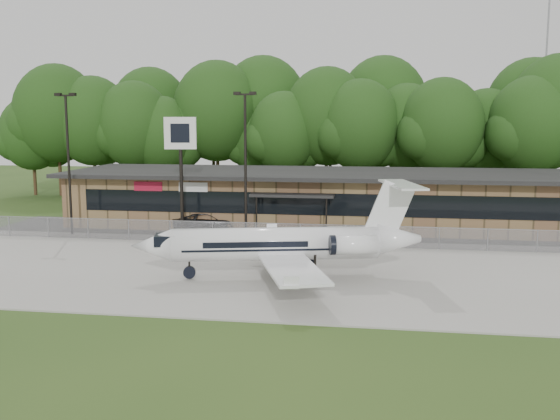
% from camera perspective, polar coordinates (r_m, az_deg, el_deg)
% --- Properties ---
extents(ground, '(160.00, 160.00, 0.00)m').
position_cam_1_polar(ground, '(27.10, 0.07, -9.72)').
color(ground, '#29491A').
rests_on(ground, ground).
extents(apron, '(64.00, 18.00, 0.08)m').
position_cam_1_polar(apron, '(34.71, 2.09, -5.61)').
color(apron, '#9E9B93').
rests_on(apron, ground).
extents(parking_lot, '(50.00, 9.00, 0.06)m').
position_cam_1_polar(parking_lot, '(45.90, 3.78, -2.20)').
color(parking_lot, '#383835').
rests_on(parking_lot, ground).
extents(terminal, '(41.00, 11.65, 4.30)m').
position_cam_1_polar(terminal, '(49.95, 4.25, 1.14)').
color(terminal, olive).
rests_on(terminal, ground).
extents(fence, '(46.00, 0.04, 1.52)m').
position_cam_1_polar(fence, '(41.36, 3.24, -2.31)').
color(fence, gray).
rests_on(fence, ground).
extents(treeline, '(72.00, 12.00, 15.00)m').
position_cam_1_polar(treeline, '(67.59, 5.55, 7.51)').
color(treeline, '#203811').
rests_on(treeline, ground).
extents(radio_mast, '(0.20, 0.20, 25.00)m').
position_cam_1_polar(radio_mast, '(75.77, 23.04, 10.77)').
color(radio_mast, gray).
rests_on(radio_mast, ground).
extents(light_pole_left, '(1.55, 0.30, 10.23)m').
position_cam_1_polar(light_pole_left, '(47.41, -18.80, 4.95)').
color(light_pole_left, black).
rests_on(light_pole_left, ground).
extents(light_pole_mid, '(1.55, 0.30, 10.23)m').
position_cam_1_polar(light_pole_mid, '(42.97, -3.18, 5.08)').
color(light_pole_mid, black).
rests_on(light_pole_mid, ground).
extents(business_jet, '(15.27, 13.74, 5.17)m').
position_cam_1_polar(business_jet, '(32.79, 0.56, -3.19)').
color(business_jet, white).
rests_on(business_jet, ground).
extents(suv, '(5.64, 3.84, 1.43)m').
position_cam_1_polar(suv, '(47.39, -6.69, -1.06)').
color(suv, '#2B2B2D').
rests_on(suv, ground).
extents(pole_sign, '(2.25, 0.63, 8.54)m').
position_cam_1_polar(pole_sign, '(44.44, -9.08, 5.81)').
color(pole_sign, black).
rests_on(pole_sign, ground).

